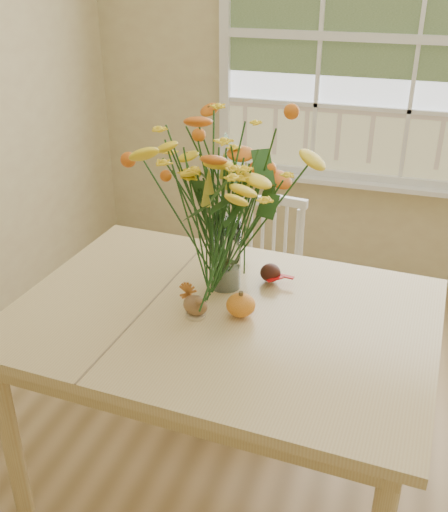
% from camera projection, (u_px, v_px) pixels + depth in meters
% --- Properties ---
extents(wall_back, '(4.00, 0.02, 2.70)m').
position_uv_depth(wall_back, '(414.00, 75.00, 3.44)').
color(wall_back, tan).
rests_on(wall_back, floor).
extents(window, '(2.42, 0.12, 1.74)m').
position_uv_depth(window, '(419.00, 43.00, 3.32)').
color(window, silver).
rests_on(window, wall_back).
extents(dining_table, '(1.58, 1.17, 0.81)m').
position_uv_depth(dining_table, '(222.00, 333.00, 2.23)').
color(dining_table, tan).
rests_on(dining_table, floor).
extents(windsor_chair, '(0.48, 0.47, 0.91)m').
position_uv_depth(windsor_chair, '(260.00, 281.00, 3.00)').
color(windsor_chair, white).
rests_on(windsor_chair, floor).
extents(flower_vase, '(0.57, 0.57, 0.68)m').
position_uv_depth(flower_vase, '(225.00, 188.00, 2.17)').
color(flower_vase, white).
rests_on(flower_vase, dining_table).
extents(pumpkin, '(0.11, 0.11, 0.08)m').
position_uv_depth(pumpkin, '(241.00, 306.00, 2.14)').
color(pumpkin, '#C56D17').
rests_on(pumpkin, dining_table).
extents(turkey_figurine, '(0.10, 0.08, 0.12)m').
position_uv_depth(turkey_figurine, '(195.00, 305.00, 2.14)').
color(turkey_figurine, '#CCB78C').
rests_on(turkey_figurine, dining_table).
extents(dark_gourd, '(0.13, 0.08, 0.07)m').
position_uv_depth(dark_gourd, '(270.00, 274.00, 2.37)').
color(dark_gourd, '#38160F').
rests_on(dark_gourd, dining_table).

